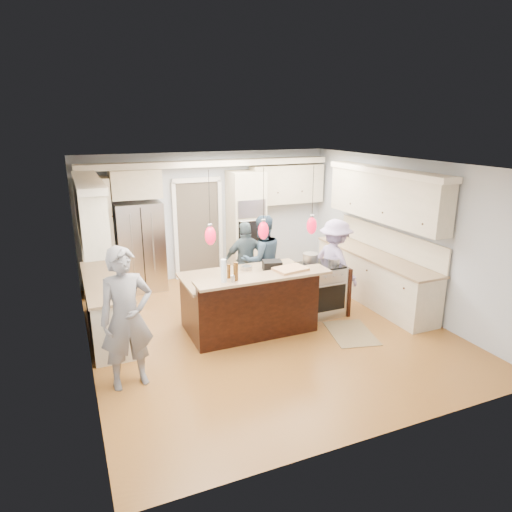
{
  "coord_description": "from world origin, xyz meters",
  "views": [
    {
      "loc": [
        -2.86,
        -6.37,
        3.33
      ],
      "look_at": [
        0.0,
        0.35,
        1.15
      ],
      "focal_mm": 32.0,
      "sensor_mm": 36.0,
      "label": 1
    }
  ],
  "objects_px": {
    "refrigerator": "(140,247)",
    "person_far_left": "(262,260)",
    "island_range": "(321,289)",
    "kitchen_island": "(249,301)",
    "person_bar_end": "(127,318)"
  },
  "relations": [
    {
      "from": "person_bar_end",
      "to": "island_range",
      "type": "bearing_deg",
      "value": 10.03
    },
    {
      "from": "refrigerator",
      "to": "person_bar_end",
      "type": "bearing_deg",
      "value": -101.96
    },
    {
      "from": "island_range",
      "to": "refrigerator",
      "type": "bearing_deg",
      "value": 137.41
    },
    {
      "from": "kitchen_island",
      "to": "island_range",
      "type": "xyz_separation_m",
      "value": [
        1.41,
        0.08,
        -0.03
      ]
    },
    {
      "from": "refrigerator",
      "to": "person_far_left",
      "type": "distance_m",
      "value": 2.54
    },
    {
      "from": "person_far_left",
      "to": "person_bar_end",
      "type": "bearing_deg",
      "value": 31.81
    },
    {
      "from": "person_bar_end",
      "to": "person_far_left",
      "type": "xyz_separation_m",
      "value": [
        2.7,
        1.89,
        -0.09
      ]
    },
    {
      "from": "island_range",
      "to": "kitchen_island",
      "type": "bearing_deg",
      "value": -176.89
    },
    {
      "from": "person_bar_end",
      "to": "kitchen_island",
      "type": "bearing_deg",
      "value": 18.37
    },
    {
      "from": "person_far_left",
      "to": "kitchen_island",
      "type": "bearing_deg",
      "value": 52.24
    },
    {
      "from": "person_bar_end",
      "to": "person_far_left",
      "type": "relative_size",
      "value": 1.11
    },
    {
      "from": "island_range",
      "to": "person_bar_end",
      "type": "bearing_deg",
      "value": -163.45
    },
    {
      "from": "kitchen_island",
      "to": "person_bar_end",
      "type": "xyz_separation_m",
      "value": [
        -2.05,
        -0.95,
        0.45
      ]
    },
    {
      "from": "island_range",
      "to": "person_far_left",
      "type": "distance_m",
      "value": 1.22
    },
    {
      "from": "person_far_left",
      "to": "refrigerator",
      "type": "bearing_deg",
      "value": -43.1
    }
  ]
}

